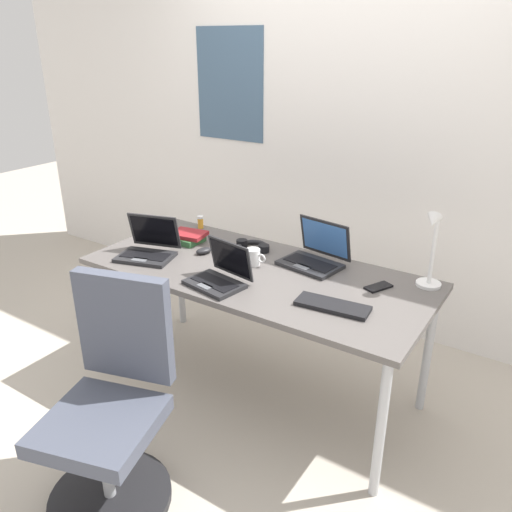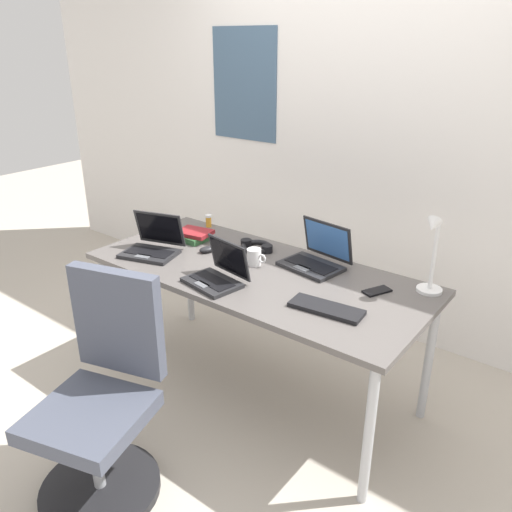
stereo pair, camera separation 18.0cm
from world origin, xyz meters
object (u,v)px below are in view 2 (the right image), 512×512
at_px(office_chair, 102,408).
at_px(pill_bottle, 209,221).
at_px(desk_lamp, 432,255).
at_px(external_keyboard, 326,308).
at_px(laptop_back_right, 217,275).
at_px(headphones, 256,246).
at_px(laptop_front_left, 153,246).
at_px(coffee_mug, 254,257).
at_px(cell_phone, 377,291).
at_px(computer_mouse, 207,249).
at_px(laptop_back_left, 316,258).
at_px(book_stack, 194,235).

bearing_deg(office_chair, pill_bottle, 112.63).
height_order(desk_lamp, external_keyboard, desk_lamp).
relative_size(laptop_back_right, office_chair, 0.32).
distance_m(headphones, office_chair, 1.21).
bearing_deg(laptop_front_left, coffee_mug, 21.81).
distance_m(laptop_back_right, cell_phone, 0.77).
relative_size(laptop_back_right, cell_phone, 2.27).
distance_m(laptop_front_left, coffee_mug, 0.59).
xyz_separation_m(computer_mouse, office_chair, (0.25, -0.95, -0.36)).
bearing_deg(laptop_back_right, external_keyboard, 8.12).
distance_m(external_keyboard, headphones, 0.78).
height_order(laptop_back_left, pill_bottle, laptop_back_left).
distance_m(book_stack, coffee_mug, 0.51).
relative_size(laptop_back_left, pill_bottle, 4.39).
distance_m(laptop_back_right, pill_bottle, 0.82).
height_order(laptop_back_left, office_chair, office_chair).
bearing_deg(pill_bottle, external_keyboard, -23.34).
bearing_deg(desk_lamp, laptop_back_right, -149.52).
relative_size(desk_lamp, office_chair, 0.41).
bearing_deg(coffee_mug, cell_phone, 8.68).
xyz_separation_m(desk_lamp, laptop_back_right, (-0.86, -0.51, -0.15)).
height_order(laptop_back_left, book_stack, laptop_back_left).
xyz_separation_m(laptop_back_right, pill_bottle, (-0.59, 0.58, -0.00)).
relative_size(laptop_back_left, cell_phone, 2.55).
distance_m(laptop_back_right, laptop_back_left, 0.54).
bearing_deg(book_stack, desk_lamp, 6.57).
height_order(coffee_mug, office_chair, office_chair).
xyz_separation_m(computer_mouse, pill_bottle, (-0.28, 0.32, 0.02)).
relative_size(laptop_front_left, coffee_mug, 3.14).
height_order(laptop_back_left, computer_mouse, laptop_back_left).
distance_m(desk_lamp, coffee_mug, 0.89).
distance_m(desk_lamp, laptop_back_right, 1.01).
height_order(laptop_back_left, laptop_front_left, laptop_back_left).
height_order(external_keyboard, computer_mouse, computer_mouse).
distance_m(desk_lamp, laptop_front_left, 1.48).
height_order(external_keyboard, pill_bottle, pill_bottle).
distance_m(laptop_back_right, headphones, 0.48).
distance_m(laptop_back_right, laptop_front_left, 0.54).
bearing_deg(office_chair, headphones, 92.87).
height_order(book_stack, coffee_mug, coffee_mug).
xyz_separation_m(cell_phone, office_chair, (-0.72, -1.08, -0.35)).
distance_m(laptop_front_left, pill_bottle, 0.52).
distance_m(computer_mouse, office_chair, 1.05).
xyz_separation_m(laptop_back_right, laptop_back_left, (0.28, 0.47, 0.00)).
distance_m(laptop_back_left, office_chair, 1.27).
relative_size(laptop_front_left, cell_phone, 2.61).
bearing_deg(computer_mouse, external_keyboard, 9.00).
relative_size(laptop_back_right, computer_mouse, 3.21).
distance_m(laptop_back_left, laptop_front_left, 0.91).
distance_m(cell_phone, headphones, 0.79).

